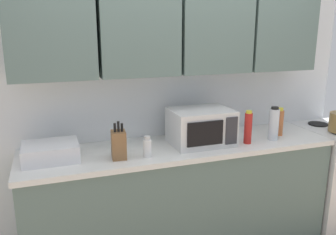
{
  "coord_description": "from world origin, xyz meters",
  "views": [
    {
      "loc": [
        -0.97,
        -2.76,
        1.81
      ],
      "look_at": [
        -0.09,
        -0.25,
        1.12
      ],
      "focal_mm": 37.6,
      "sensor_mm": 36.0,
      "label": 1
    }
  ],
  "objects_px": {
    "bottle_red_sauce": "(248,128)",
    "bottle_spice_jar": "(280,122)",
    "dish_rack": "(51,152)",
    "bottle_clear_tall": "(274,124)",
    "microwave": "(201,127)",
    "bottle_white_jar": "(147,147)",
    "knife_block": "(119,144)"
  },
  "relations": [
    {
      "from": "dish_rack",
      "to": "knife_block",
      "type": "distance_m",
      "value": 0.48
    },
    {
      "from": "bottle_red_sauce",
      "to": "microwave",
      "type": "bearing_deg",
      "value": 161.47
    },
    {
      "from": "microwave",
      "to": "bottle_red_sauce",
      "type": "distance_m",
      "value": 0.38
    },
    {
      "from": "bottle_clear_tall",
      "to": "bottle_red_sauce",
      "type": "height_order",
      "value": "bottle_clear_tall"
    },
    {
      "from": "bottle_spice_jar",
      "to": "bottle_red_sauce",
      "type": "relative_size",
      "value": 0.9
    },
    {
      "from": "microwave",
      "to": "bottle_clear_tall",
      "type": "bearing_deg",
      "value": -9.93
    },
    {
      "from": "dish_rack",
      "to": "bottle_clear_tall",
      "type": "xyz_separation_m",
      "value": [
        1.75,
        -0.12,
        0.07
      ]
    },
    {
      "from": "bottle_red_sauce",
      "to": "bottle_spice_jar",
      "type": "bearing_deg",
      "value": 14.64
    },
    {
      "from": "microwave",
      "to": "bottle_white_jar",
      "type": "bearing_deg",
      "value": -162.69
    },
    {
      "from": "microwave",
      "to": "knife_block",
      "type": "relative_size",
      "value": 1.75
    },
    {
      "from": "knife_block",
      "to": "bottle_clear_tall",
      "type": "height_order",
      "value": "bottle_clear_tall"
    },
    {
      "from": "microwave",
      "to": "bottle_spice_jar",
      "type": "distance_m",
      "value": 0.73
    },
    {
      "from": "bottle_white_jar",
      "to": "bottle_clear_tall",
      "type": "distance_m",
      "value": 1.1
    },
    {
      "from": "knife_block",
      "to": "bottle_spice_jar",
      "type": "height_order",
      "value": "knife_block"
    },
    {
      "from": "bottle_white_jar",
      "to": "knife_block",
      "type": "bearing_deg",
      "value": 167.84
    },
    {
      "from": "microwave",
      "to": "knife_block",
      "type": "distance_m",
      "value": 0.69
    },
    {
      "from": "bottle_white_jar",
      "to": "bottle_spice_jar",
      "type": "xyz_separation_m",
      "value": [
        1.22,
        0.13,
        0.04
      ]
    },
    {
      "from": "microwave",
      "to": "bottle_white_jar",
      "type": "relative_size",
      "value": 3.06
    },
    {
      "from": "knife_block",
      "to": "bottle_spice_jar",
      "type": "xyz_separation_m",
      "value": [
        1.42,
        0.09,
        0.01
      ]
    },
    {
      "from": "bottle_clear_tall",
      "to": "dish_rack",
      "type": "bearing_deg",
      "value": 175.96
    },
    {
      "from": "dish_rack",
      "to": "bottle_clear_tall",
      "type": "relative_size",
      "value": 1.37
    },
    {
      "from": "dish_rack",
      "to": "bottle_spice_jar",
      "type": "bearing_deg",
      "value": -1.2
    },
    {
      "from": "bottle_white_jar",
      "to": "bottle_red_sauce",
      "type": "relative_size",
      "value": 0.58
    },
    {
      "from": "bottle_spice_jar",
      "to": "knife_block",
      "type": "bearing_deg",
      "value": -176.49
    },
    {
      "from": "microwave",
      "to": "bottle_white_jar",
      "type": "distance_m",
      "value": 0.51
    },
    {
      "from": "microwave",
      "to": "bottle_spice_jar",
      "type": "height_order",
      "value": "microwave"
    },
    {
      "from": "microwave",
      "to": "bottle_clear_tall",
      "type": "relative_size",
      "value": 1.73
    },
    {
      "from": "knife_block",
      "to": "bottle_white_jar",
      "type": "xyz_separation_m",
      "value": [
        0.2,
        -0.04,
        -0.03
      ]
    },
    {
      "from": "knife_block",
      "to": "bottle_red_sauce",
      "type": "xyz_separation_m",
      "value": [
        1.04,
        -0.01,
        0.03
      ]
    },
    {
      "from": "bottle_clear_tall",
      "to": "bottle_red_sauce",
      "type": "distance_m",
      "value": 0.25
    },
    {
      "from": "bottle_spice_jar",
      "to": "bottle_red_sauce",
      "type": "bearing_deg",
      "value": -165.36
    },
    {
      "from": "knife_block",
      "to": "bottle_white_jar",
      "type": "relative_size",
      "value": 1.75
    }
  ]
}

